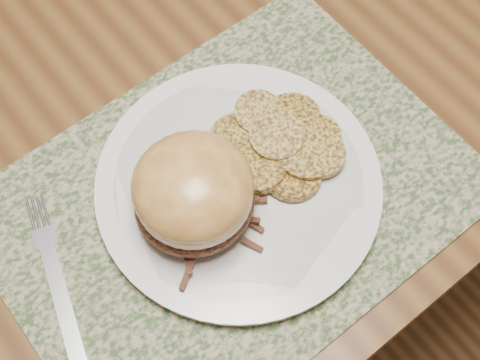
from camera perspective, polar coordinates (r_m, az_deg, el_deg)
name	(u,v)px	position (r m, az deg, el deg)	size (l,w,h in m)	color
ground	(263,187)	(1.49, 1.97, -0.64)	(3.50, 3.50, 0.00)	#50331B
placemat	(231,198)	(0.65, -0.76, -1.58)	(0.45, 0.33, 0.00)	#354F28
dinner_plate	(239,185)	(0.65, -0.12, -0.47)	(0.26, 0.26, 0.02)	white
pork_sandwich	(194,193)	(0.59, -3.98, -1.10)	(0.13, 0.12, 0.08)	black
roasted_potatoes	(283,144)	(0.65, 3.71, 3.07)	(0.14, 0.14, 0.03)	#B28B34
fork	(57,281)	(0.64, -15.35, -8.35)	(0.07, 0.18, 0.00)	silver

